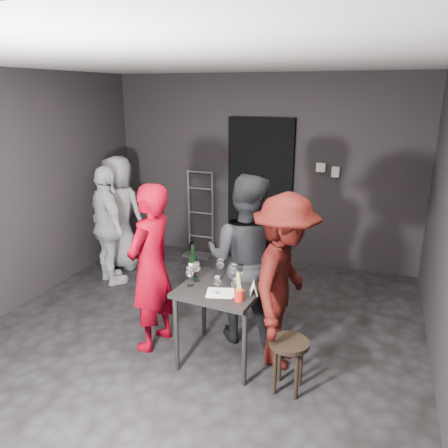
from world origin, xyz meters
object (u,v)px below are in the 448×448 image
(server_red, at_px, (151,260))
(bystander_cream, at_px, (108,224))
(hand_truck, at_px, (200,240))
(tasting_table, at_px, (222,296))
(wine_bottle, at_px, (193,266))
(breadstick_cup, at_px, (239,287))
(stool, at_px, (289,351))
(bystander_grey, at_px, (119,209))
(woman_black, at_px, (246,248))
(man_maroon, at_px, (284,275))

(server_red, distance_m, bystander_cream, 1.69)
(hand_truck, height_order, tasting_table, hand_truck)
(server_red, bearing_deg, wine_bottle, 104.58)
(hand_truck, distance_m, wine_bottle, 2.70)
(tasting_table, xyz_separation_m, wine_bottle, (-0.31, 0.05, 0.23))
(server_red, relative_size, breadstick_cup, 6.69)
(hand_truck, height_order, bystander_cream, bystander_cream)
(stool, relative_size, bystander_grey, 0.27)
(woman_black, xyz_separation_m, wine_bottle, (-0.39, -0.40, -0.09))
(tasting_table, xyz_separation_m, bystander_cream, (-1.99, 1.12, 0.16))
(hand_truck, distance_m, man_maroon, 3.04)
(bystander_grey, distance_m, wine_bottle, 2.45)
(bystander_grey, height_order, breadstick_cup, bystander_grey)
(woman_black, relative_size, bystander_cream, 1.20)
(woman_black, xyz_separation_m, man_maroon, (0.45, -0.30, -0.10))
(server_red, relative_size, woman_black, 0.93)
(hand_truck, distance_m, server_red, 2.64)
(woman_black, bearing_deg, stool, 130.99)
(woman_black, height_order, bystander_grey, woman_black)
(tasting_table, relative_size, woman_black, 0.38)
(man_maroon, bearing_deg, bystander_grey, 62.45)
(server_red, bearing_deg, stool, 86.91)
(bystander_cream, bearing_deg, woman_black, -162.17)
(server_red, distance_m, man_maroon, 1.27)
(tasting_table, bearing_deg, stool, -19.87)
(stool, xyz_separation_m, bystander_grey, (-2.85, 1.90, 0.49))
(hand_truck, distance_m, stool, 3.38)
(hand_truck, relative_size, bystander_cream, 0.81)
(tasting_table, distance_m, bystander_cream, 2.28)
(woman_black, distance_m, wine_bottle, 0.57)
(tasting_table, bearing_deg, bystander_grey, 142.66)
(tasting_table, bearing_deg, woman_black, 79.44)
(breadstick_cup, bearing_deg, man_maroon, 50.08)
(hand_truck, distance_m, bystander_cream, 1.64)
(tasting_table, relative_size, breadstick_cup, 2.76)
(tasting_table, xyz_separation_m, stool, (0.68, -0.25, -0.28))
(server_red, bearing_deg, breadstick_cup, 84.20)
(woman_black, bearing_deg, bystander_grey, -27.85)
(wine_bottle, bearing_deg, man_maroon, 6.34)
(bystander_cream, xyz_separation_m, breadstick_cup, (2.22, -1.33, 0.06))
(hand_truck, xyz_separation_m, server_red, (0.57, -2.49, 0.68))
(server_red, relative_size, wine_bottle, 5.30)
(stool, distance_m, bystander_grey, 3.46)
(stool, distance_m, wine_bottle, 1.16)
(stool, bearing_deg, wine_bottle, 163.16)
(hand_truck, distance_m, bystander_grey, 1.36)
(man_maroon, relative_size, bystander_cream, 1.08)
(hand_truck, bearing_deg, breadstick_cup, -60.81)
(wine_bottle, bearing_deg, bystander_cream, 147.58)
(stool, relative_size, woman_black, 0.24)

